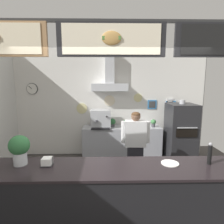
% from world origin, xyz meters
% --- Properties ---
extents(back_wall_assembly, '(5.27, 2.93, 2.98)m').
position_xyz_m(back_wall_assembly, '(-0.00, 2.64, 1.58)').
color(back_wall_assembly, gray).
rests_on(back_wall_assembly, ground_plane).
extents(service_counter, '(4.04, 0.64, 1.06)m').
position_xyz_m(service_counter, '(0.00, -0.33, 0.53)').
color(service_counter, black).
rests_on(service_counter, ground_plane).
extents(back_prep_counter, '(2.06, 0.54, 0.89)m').
position_xyz_m(back_prep_counter, '(0.31, 2.39, 0.44)').
color(back_prep_counter, '#A3A5AD').
rests_on(back_prep_counter, ground_plane).
extents(pizza_oven, '(0.66, 0.75, 1.63)m').
position_xyz_m(pizza_oven, '(1.79, 2.13, 0.77)').
color(pizza_oven, '#232326').
rests_on(pizza_oven, ground_plane).
extents(shop_worker, '(0.57, 0.24, 1.50)m').
position_xyz_m(shop_worker, '(0.50, 1.14, 0.80)').
color(shop_worker, '#232328').
rests_on(shop_worker, ground_plane).
extents(espresso_machine, '(0.51, 0.49, 0.46)m').
position_xyz_m(espresso_machine, '(-0.24, 2.37, 1.12)').
color(espresso_machine, '#B7BABF').
rests_on(espresso_machine, back_prep_counter).
extents(potted_sage, '(0.13, 0.13, 0.20)m').
position_xyz_m(potted_sage, '(0.42, 2.36, 1.01)').
color(potted_sage, '#9E563D').
rests_on(potted_sage, back_prep_counter).
extents(potted_oregano, '(0.14, 0.14, 0.20)m').
position_xyz_m(potted_oregano, '(1.15, 2.38, 1.00)').
color(potted_oregano, '#4C4C51').
rests_on(potted_oregano, back_prep_counter).
extents(potted_thyme, '(0.18, 0.18, 0.22)m').
position_xyz_m(potted_thyme, '(0.06, 2.42, 1.01)').
color(potted_thyme, '#4C4C51').
rests_on(potted_thyme, back_prep_counter).
extents(condiment_plate, '(0.22, 0.22, 0.01)m').
position_xyz_m(condiment_plate, '(0.73, -0.25, 1.07)').
color(condiment_plate, white).
rests_on(condiment_plate, service_counter).
extents(pepper_grinder, '(0.05, 0.05, 0.28)m').
position_xyz_m(pepper_grinder, '(1.21, -0.27, 1.20)').
color(pepper_grinder, black).
rests_on(pepper_grinder, service_counter).
extents(basil_vase, '(0.25, 0.25, 0.37)m').
position_xyz_m(basil_vase, '(-1.13, -0.24, 1.26)').
color(basil_vase, silver).
rests_on(basil_vase, service_counter).
extents(napkin_holder, '(0.14, 0.14, 0.11)m').
position_xyz_m(napkin_holder, '(-0.80, -0.26, 1.10)').
color(napkin_holder, '#262628').
rests_on(napkin_holder, service_counter).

